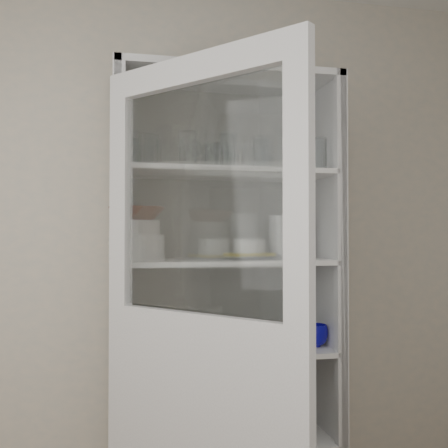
{
  "coord_description": "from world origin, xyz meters",
  "views": [
    {
      "loc": [
        -0.36,
        -1.21,
        1.37
      ],
      "look_at": [
        0.2,
        1.27,
        1.42
      ],
      "focal_mm": 45.0,
      "sensor_mm": 36.0,
      "label": 1
    }
  ],
  "objects_px": {
    "cupboard_door": "(198,380)",
    "terracotta_bowl": "(137,214)",
    "mug_blue": "(314,335)",
    "yellow_trivet": "(249,254)",
    "tin_box": "(236,431)",
    "goblet_0": "(132,154)",
    "grey_bowl_stack": "(283,237)",
    "cream_dish": "(172,433)",
    "mug_teal": "(287,335)",
    "plate_stack_back": "(140,251)",
    "goblet_3": "(301,157)",
    "plate_stack_front": "(137,247)",
    "white_canister": "(132,335)",
    "cream_bowl": "(137,227)",
    "goblet_1": "(195,155)",
    "goblet_2": "(217,156)",
    "mug_white": "(275,338)",
    "measuring_cups": "(196,349)",
    "glass_platter": "(249,257)",
    "white_ramekin": "(249,246)",
    "pantry_cabinet": "(221,328)",
    "teal_jar": "(232,333)"
  },
  "relations": [
    {
      "from": "goblet_2",
      "to": "mug_white",
      "type": "xyz_separation_m",
      "value": [
        0.23,
        -0.16,
        -0.83
      ]
    },
    {
      "from": "cream_bowl",
      "to": "mug_white",
      "type": "distance_m",
      "value": 0.78
    },
    {
      "from": "pantry_cabinet",
      "to": "mug_blue",
      "type": "xyz_separation_m",
      "value": [
        0.41,
        -0.12,
        -0.03
      ]
    },
    {
      "from": "goblet_2",
      "to": "measuring_cups",
      "type": "bearing_deg",
      "value": -127.35
    },
    {
      "from": "goblet_2",
      "to": "mug_white",
      "type": "distance_m",
      "value": 0.87
    },
    {
      "from": "goblet_2",
      "to": "terracotta_bowl",
      "type": "height_order",
      "value": "goblet_2"
    },
    {
      "from": "goblet_1",
      "to": "mug_blue",
      "type": "xyz_separation_m",
      "value": [
        0.53,
        -0.15,
        -0.83
      ]
    },
    {
      "from": "goblet_0",
      "to": "mug_blue",
      "type": "distance_m",
      "value": 1.17
    },
    {
      "from": "goblet_2",
      "to": "plate_stack_front",
      "type": "xyz_separation_m",
      "value": [
        -0.38,
        -0.1,
        -0.42
      ]
    },
    {
      "from": "grey_bowl_stack",
      "to": "cream_dish",
      "type": "bearing_deg",
      "value": 179.84
    },
    {
      "from": "plate_stack_front",
      "to": "yellow_trivet",
      "type": "xyz_separation_m",
      "value": [
        0.51,
        0.0,
        -0.03
      ]
    },
    {
      "from": "mug_blue",
      "to": "tin_box",
      "type": "distance_m",
      "value": 0.56
    },
    {
      "from": "plate_stack_back",
      "to": "tin_box",
      "type": "distance_m",
      "value": 0.92
    },
    {
      "from": "mug_teal",
      "to": "terracotta_bowl",
      "type": "bearing_deg",
      "value": 172.95
    },
    {
      "from": "pantry_cabinet",
      "to": "mug_white",
      "type": "distance_m",
      "value": 0.27
    },
    {
      "from": "goblet_1",
      "to": "plate_stack_back",
      "type": "distance_m",
      "value": 0.52
    },
    {
      "from": "cupboard_door",
      "to": "goblet_3",
      "type": "distance_m",
      "value": 1.28
    },
    {
      "from": "goblet_0",
      "to": "cream_dish",
      "type": "relative_size",
      "value": 0.74
    },
    {
      "from": "cupboard_door",
      "to": "terracotta_bowl",
      "type": "height_order",
      "value": "cupboard_door"
    },
    {
      "from": "white_canister",
      "to": "mug_blue",
      "type": "bearing_deg",
      "value": -5.67
    },
    {
      "from": "goblet_0",
      "to": "tin_box",
      "type": "height_order",
      "value": "goblet_0"
    },
    {
      "from": "white_ramekin",
      "to": "cream_bowl",
      "type": "bearing_deg",
      "value": -179.52
    },
    {
      "from": "yellow_trivet",
      "to": "grey_bowl_stack",
      "type": "distance_m",
      "value": 0.19
    },
    {
      "from": "plate_stack_back",
      "to": "terracotta_bowl",
      "type": "distance_m",
      "value": 0.24
    },
    {
      "from": "cream_bowl",
      "to": "goblet_3",
      "type": "bearing_deg",
      "value": 9.12
    },
    {
      "from": "plate_stack_front",
      "to": "cupboard_door",
      "type": "bearing_deg",
      "value": -72.59
    },
    {
      "from": "cream_bowl",
      "to": "terracotta_bowl",
      "type": "xyz_separation_m",
      "value": [
        0.0,
        0.0,
        0.06
      ]
    },
    {
      "from": "cupboard_door",
      "to": "plate_stack_back",
      "type": "xyz_separation_m",
      "value": [
        -0.15,
        0.71,
        0.42
      ]
    },
    {
      "from": "goblet_0",
      "to": "mug_teal",
      "type": "xyz_separation_m",
      "value": [
        0.72,
        -0.06,
        -0.83
      ]
    },
    {
      "from": "yellow_trivet",
      "to": "grey_bowl_stack",
      "type": "relative_size",
      "value": 0.86
    },
    {
      "from": "goblet_1",
      "to": "cream_bowl",
      "type": "distance_m",
      "value": 0.46
    },
    {
      "from": "yellow_trivet",
      "to": "tin_box",
      "type": "bearing_deg",
      "value": 175.06
    },
    {
      "from": "plate_stack_front",
      "to": "tin_box",
      "type": "xyz_separation_m",
      "value": [
        0.44,
        0.01,
        -0.83
      ]
    },
    {
      "from": "goblet_1",
      "to": "white_canister",
      "type": "xyz_separation_m",
      "value": [
        -0.29,
        -0.07,
        -0.81
      ]
    },
    {
      "from": "goblet_3",
      "to": "grey_bowl_stack",
      "type": "xyz_separation_m",
      "value": [
        -0.13,
        -0.1,
        -0.39
      ]
    },
    {
      "from": "glass_platter",
      "to": "grey_bowl_stack",
      "type": "height_order",
      "value": "grey_bowl_stack"
    },
    {
      "from": "goblet_1",
      "to": "goblet_2",
      "type": "xyz_separation_m",
      "value": [
        0.1,
        -0.02,
        -0.0
      ]
    },
    {
      "from": "goblet_2",
      "to": "mug_white",
      "type": "relative_size",
      "value": 1.43
    },
    {
      "from": "goblet_0",
      "to": "plate_stack_front",
      "type": "height_order",
      "value": "goblet_0"
    },
    {
      "from": "plate_stack_front",
      "to": "plate_stack_back",
      "type": "xyz_separation_m",
      "value": [
        0.02,
        0.16,
        -0.02
      ]
    },
    {
      "from": "mug_blue",
      "to": "cupboard_door",
      "type": "bearing_deg",
      "value": -123.7
    },
    {
      "from": "white_canister",
      "to": "cream_bowl",
      "type": "bearing_deg",
      "value": -72.84
    },
    {
      "from": "mug_teal",
      "to": "goblet_2",
      "type": "bearing_deg",
      "value": 159.89
    },
    {
      "from": "terracotta_bowl",
      "to": "mug_teal",
      "type": "height_order",
      "value": "terracotta_bowl"
    },
    {
      "from": "mug_white",
      "to": "teal_jar",
      "type": "relative_size",
      "value": 1.04
    },
    {
      "from": "pantry_cabinet",
      "to": "plate_stack_back",
      "type": "xyz_separation_m",
      "value": [
        -0.37,
        0.07,
        0.36
      ]
    },
    {
      "from": "plate_stack_front",
      "to": "white_canister",
      "type": "xyz_separation_m",
      "value": [
        -0.02,
        0.05,
        -0.39
      ]
    },
    {
      "from": "yellow_trivet",
      "to": "mug_blue",
      "type": "relative_size",
      "value": 1.35
    },
    {
      "from": "tin_box",
      "to": "white_ramekin",
      "type": "bearing_deg",
      "value": -4.94
    },
    {
      "from": "plate_stack_back",
      "to": "yellow_trivet",
      "type": "height_order",
      "value": "plate_stack_back"
    }
  ]
}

